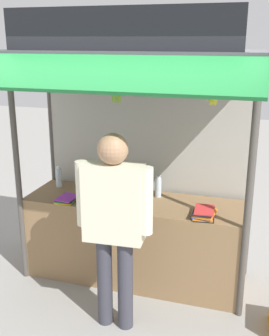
# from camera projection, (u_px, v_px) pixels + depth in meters

# --- Properties ---
(ground_plane) EXTENTS (20.00, 20.00, 0.00)m
(ground_plane) POSITION_uv_depth(u_px,v_px,m) (134.00, 276.00, 4.58)
(ground_plane) COLOR gray
(stall_counter) EXTENTS (2.27, 0.69, 0.89)m
(stall_counter) POSITION_uv_depth(u_px,v_px,m) (134.00, 239.00, 4.45)
(stall_counter) COLOR olive
(stall_counter) RESTS_ON ground
(stall_structure) EXTENTS (2.47, 1.49, 2.73)m
(stall_structure) POSITION_uv_depth(u_px,v_px,m) (137.00, 126.00, 4.17)
(stall_structure) COLOR #4C4742
(stall_structure) RESTS_ON ground
(water_bottle_back_right) EXTENTS (0.08, 0.08, 0.28)m
(water_bottle_back_right) POSITION_uv_depth(u_px,v_px,m) (150.00, 183.00, 4.46)
(water_bottle_back_right) COLOR silver
(water_bottle_back_right) RESTS_ON stall_counter
(water_bottle_front_left) EXTENTS (0.07, 0.07, 0.24)m
(water_bottle_front_left) POSITION_uv_depth(u_px,v_px,m) (59.00, 177.00, 4.70)
(water_bottle_front_left) COLOR silver
(water_bottle_front_left) RESTS_ON stall_counter
(water_bottle_rear_center) EXTENTS (0.07, 0.07, 0.24)m
(water_bottle_rear_center) POSITION_uv_depth(u_px,v_px,m) (158.00, 187.00, 4.39)
(water_bottle_rear_center) COLOR silver
(water_bottle_rear_center) RESTS_ON stall_counter
(magazine_stack_mid_right) EXTENTS (0.27, 0.27, 0.09)m
(magazine_stack_mid_right) POSITION_uv_depth(u_px,v_px,m) (116.00, 196.00, 4.32)
(magazine_stack_mid_right) COLOR white
(magazine_stack_mid_right) RESTS_ON stall_counter
(magazine_stack_far_right) EXTENTS (0.22, 0.29, 0.08)m
(magazine_stack_far_right) POSITION_uv_depth(u_px,v_px,m) (204.00, 213.00, 3.91)
(magazine_stack_far_right) COLOR black
(magazine_stack_far_right) RESTS_ON stall_counter
(magazine_stack_front_right) EXTENTS (0.21, 0.28, 0.04)m
(magazine_stack_front_right) POSITION_uv_depth(u_px,v_px,m) (67.00, 198.00, 4.32)
(magazine_stack_front_right) COLOR yellow
(magazine_stack_front_right) RESTS_ON stall_counter
(banana_bunch_leftmost) EXTENTS (0.11, 0.11, 0.30)m
(banana_bunch_leftmost) POSITION_uv_depth(u_px,v_px,m) (116.00, 95.00, 3.59)
(banana_bunch_leftmost) COLOR #332D23
(banana_bunch_inner_left) EXTENTS (0.09, 0.09, 0.28)m
(banana_bunch_inner_left) POSITION_uv_depth(u_px,v_px,m) (213.00, 97.00, 3.35)
(banana_bunch_inner_left) COLOR #332D23
(vendor_person) EXTENTS (0.67, 0.25, 1.77)m
(vendor_person) POSITION_uv_depth(u_px,v_px,m) (114.00, 216.00, 3.51)
(vendor_person) COLOR #383842
(vendor_person) RESTS_ON ground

